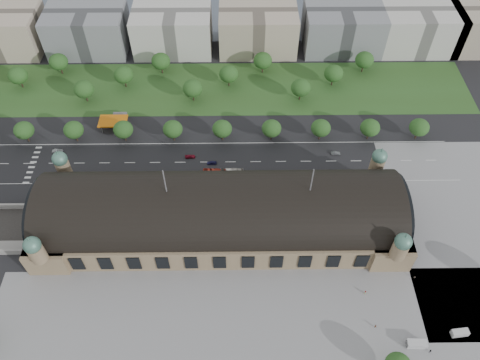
{
  "coord_description": "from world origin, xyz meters",
  "views": [
    {
      "loc": [
        6.9,
        -111.68,
        165.25
      ],
      "look_at": [
        8.27,
        14.98,
        14.0
      ],
      "focal_mm": 35.0,
      "sensor_mm": 36.0,
      "label": 1
    }
  ],
  "objects_px": {
    "parked_car_4": "(99,183)",
    "parked_car_5": "(133,186)",
    "traffic_car_4": "(212,163)",
    "pedestrian_4": "(430,351)",
    "bus_east": "(262,175)",
    "pedestrian_0": "(365,292)",
    "bus_mid": "(232,172)",
    "parked_car_3": "(97,190)",
    "pedestrian_2": "(415,277)",
    "traffic_car_1": "(57,151)",
    "parked_car_0": "(50,187)",
    "traffic_car_3": "(190,156)",
    "bus_west": "(215,173)",
    "van_east": "(459,333)",
    "petrol_station": "(117,119)",
    "parked_car_6": "(171,189)",
    "parked_car_2": "(121,190)",
    "traffic_car_2": "(70,175)",
    "pedestrian_1": "(375,326)",
    "traffic_car_5": "(336,153)",
    "van_south": "(415,344)",
    "traffic_car_6": "(365,174)",
    "parked_car_1": "(96,183)"
  },
  "relations": [
    {
      "from": "van_south",
      "to": "bus_mid",
      "type": "bearing_deg",
      "value": 131.12
    },
    {
      "from": "parked_car_3",
      "to": "pedestrian_4",
      "type": "height_order",
      "value": "pedestrian_4"
    },
    {
      "from": "parked_car_1",
      "to": "van_south",
      "type": "bearing_deg",
      "value": 36.27
    },
    {
      "from": "pedestrian_2",
      "to": "traffic_car_1",
      "type": "bearing_deg",
      "value": 46.32
    },
    {
      "from": "bus_west",
      "to": "bus_mid",
      "type": "xyz_separation_m",
      "value": [
        7.71,
        0.09,
        -0.01
      ]
    },
    {
      "from": "petrol_station",
      "to": "traffic_car_1",
      "type": "bearing_deg",
      "value": -142.44
    },
    {
      "from": "traffic_car_1",
      "to": "parked_car_4",
      "type": "relative_size",
      "value": 1.12
    },
    {
      "from": "petrol_station",
      "to": "parked_car_0",
      "type": "bearing_deg",
      "value": -119.38
    },
    {
      "from": "traffic_car_2",
      "to": "pedestrian_1",
      "type": "bearing_deg",
      "value": 60.65
    },
    {
      "from": "traffic_car_6",
      "to": "parked_car_0",
      "type": "bearing_deg",
      "value": -91.15
    },
    {
      "from": "bus_east",
      "to": "pedestrian_2",
      "type": "relative_size",
      "value": 7.37
    },
    {
      "from": "bus_east",
      "to": "pedestrian_0",
      "type": "xyz_separation_m",
      "value": [
        37.09,
        -58.61,
        -0.81
      ]
    },
    {
      "from": "traffic_car_4",
      "to": "parked_car_5",
      "type": "bearing_deg",
      "value": -70.87
    },
    {
      "from": "parked_car_0",
      "to": "bus_west",
      "type": "distance_m",
      "value": 74.99
    },
    {
      "from": "parked_car_2",
      "to": "bus_east",
      "type": "xyz_separation_m",
      "value": [
        64.17,
        6.93,
        1.11
      ]
    },
    {
      "from": "van_east",
      "to": "petrol_station",
      "type": "bearing_deg",
      "value": 135.22
    },
    {
      "from": "traffic_car_6",
      "to": "van_south",
      "type": "distance_m",
      "value": 80.21
    },
    {
      "from": "traffic_car_6",
      "to": "parked_car_1",
      "type": "distance_m",
      "value": 124.05
    },
    {
      "from": "parked_car_6",
      "to": "bus_mid",
      "type": "relative_size",
      "value": 0.46
    },
    {
      "from": "traffic_car_3",
      "to": "pedestrian_1",
      "type": "bearing_deg",
      "value": -144.92
    },
    {
      "from": "traffic_car_3",
      "to": "bus_west",
      "type": "distance_m",
      "value": 16.52
    },
    {
      "from": "traffic_car_4",
      "to": "pedestrian_2",
      "type": "relative_size",
      "value": 2.57
    },
    {
      "from": "parked_car_4",
      "to": "pedestrian_2",
      "type": "distance_m",
      "value": 141.17
    },
    {
      "from": "traffic_car_2",
      "to": "traffic_car_5",
      "type": "distance_m",
      "value": 125.77
    },
    {
      "from": "parked_car_0",
      "to": "pedestrian_1",
      "type": "distance_m",
      "value": 150.36
    },
    {
      "from": "traffic_car_5",
      "to": "bus_mid",
      "type": "height_order",
      "value": "bus_mid"
    },
    {
      "from": "parked_car_2",
      "to": "parked_car_0",
      "type": "bearing_deg",
      "value": -128.43
    },
    {
      "from": "parked_car_2",
      "to": "parked_car_3",
      "type": "relative_size",
      "value": 1.06
    },
    {
      "from": "traffic_car_5",
      "to": "parked_car_0",
      "type": "height_order",
      "value": "parked_car_0"
    },
    {
      "from": "parked_car_1",
      "to": "van_south",
      "type": "height_order",
      "value": "van_south"
    },
    {
      "from": "traffic_car_4",
      "to": "parked_car_3",
      "type": "xyz_separation_m",
      "value": [
        -51.42,
        -15.93,
        0.0
      ]
    },
    {
      "from": "traffic_car_2",
      "to": "traffic_car_1",
      "type": "bearing_deg",
      "value": -146.79
    },
    {
      "from": "petrol_station",
      "to": "van_east",
      "type": "xyz_separation_m",
      "value": [
        140.21,
        -112.25,
        -1.7
      ]
    },
    {
      "from": "parked_car_4",
      "to": "bus_west",
      "type": "bearing_deg",
      "value": 58.76
    },
    {
      "from": "traffic_car_4",
      "to": "pedestrian_4",
      "type": "distance_m",
      "value": 120.05
    },
    {
      "from": "traffic_car_5",
      "to": "van_south",
      "type": "bearing_deg",
      "value": -167.67
    },
    {
      "from": "parked_car_3",
      "to": "bus_west",
      "type": "distance_m",
      "value": 53.94
    },
    {
      "from": "parked_car_4",
      "to": "parked_car_5",
      "type": "relative_size",
      "value": 0.92
    },
    {
      "from": "parked_car_4",
      "to": "van_east",
      "type": "height_order",
      "value": "van_east"
    },
    {
      "from": "parked_car_4",
      "to": "bus_west",
      "type": "relative_size",
      "value": 0.38
    },
    {
      "from": "traffic_car_1",
      "to": "traffic_car_5",
      "type": "relative_size",
      "value": 1.12
    },
    {
      "from": "traffic_car_4",
      "to": "bus_mid",
      "type": "bearing_deg",
      "value": 51.71
    },
    {
      "from": "bus_east",
      "to": "van_south",
      "type": "distance_m",
      "value": 93.91
    },
    {
      "from": "pedestrian_1",
      "to": "parked_car_3",
      "type": "bearing_deg",
      "value": 78.31
    },
    {
      "from": "parked_car_0",
      "to": "parked_car_5",
      "type": "xyz_separation_m",
      "value": [
        37.64,
        0.08,
        -0.14
      ]
    },
    {
      "from": "parked_car_6",
      "to": "pedestrian_1",
      "type": "distance_m",
      "value": 102.89
    },
    {
      "from": "traffic_car_6",
      "to": "bus_mid",
      "type": "bearing_deg",
      "value": -94.46
    },
    {
      "from": "traffic_car_5",
      "to": "parked_car_3",
      "type": "relative_size",
      "value": 0.96
    },
    {
      "from": "parked_car_0",
      "to": "pedestrian_2",
      "type": "height_order",
      "value": "pedestrian_2"
    },
    {
      "from": "traffic_car_4",
      "to": "traffic_car_6",
      "type": "distance_m",
      "value": 71.91
    }
  ]
}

